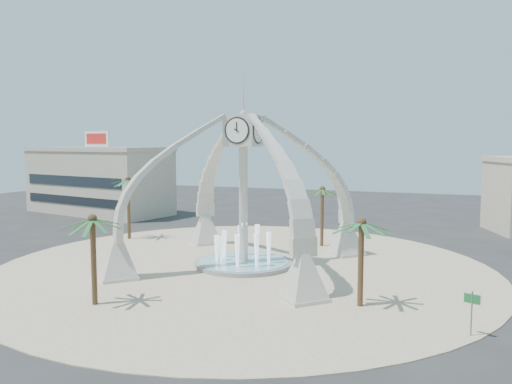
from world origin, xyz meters
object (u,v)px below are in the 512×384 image
(clock_tower, at_px, (243,187))
(street_sign, at_px, (472,304))
(fountain, at_px, (244,263))
(palm_east, at_px, (362,224))
(palm_north, at_px, (322,190))
(palm_south, at_px, (92,220))
(palm_west, at_px, (128,181))

(clock_tower, height_order, street_sign, clock_tower)
(fountain, height_order, palm_east, palm_east)
(fountain, bearing_deg, palm_east, -33.16)
(fountain, relative_size, palm_north, 1.27)
(palm_east, height_order, street_sign, palm_east)
(palm_north, xyz_separation_m, street_sign, (12.75, -19.88, -3.83))
(fountain, relative_size, street_sign, 3.31)
(palm_north, bearing_deg, palm_east, -68.98)
(fountain, xyz_separation_m, palm_south, (-4.76, -12.61, 5.05))
(palm_west, distance_m, street_sign, 36.73)
(palm_east, distance_m, palm_north, 18.33)
(fountain, bearing_deg, street_sign, -30.06)
(clock_tower, xyz_separation_m, palm_north, (4.09, 10.14, -0.93))
(clock_tower, bearing_deg, fountain, 90.00)
(palm_south, distance_m, street_sign, 22.08)
(clock_tower, relative_size, palm_east, 3.02)
(palm_north, relative_size, street_sign, 2.62)
(clock_tower, distance_m, palm_west, 17.08)
(palm_east, bearing_deg, palm_west, 153.04)
(clock_tower, relative_size, fountain, 2.24)
(palm_east, xyz_separation_m, palm_south, (-15.43, -5.64, 0.16))
(palm_east, xyz_separation_m, palm_north, (-6.57, 17.11, 0.38))
(fountain, bearing_deg, palm_north, 68.01)
(palm_west, xyz_separation_m, palm_south, (11.04, -19.10, -0.87))
(clock_tower, height_order, palm_east, clock_tower)
(palm_east, relative_size, palm_north, 0.94)
(palm_east, bearing_deg, palm_north, 111.02)
(clock_tower, distance_m, palm_north, 10.97)
(fountain, xyz_separation_m, palm_west, (-15.79, 6.49, 5.92))
(palm_south, bearing_deg, palm_west, 120.02)
(street_sign, bearing_deg, clock_tower, 170.21)
(clock_tower, height_order, fountain, clock_tower)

